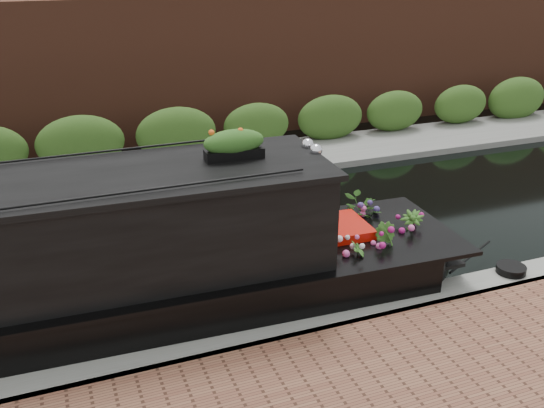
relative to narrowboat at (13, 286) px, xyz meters
name	(u,v)px	position (x,y,z in m)	size (l,w,h in m)	color
ground	(236,241)	(3.84, 1.98, -0.91)	(80.00, 80.00, 0.00)	black
near_bank_coping	(306,335)	(3.84, -1.32, -0.91)	(40.00, 0.60, 0.50)	gray
far_bank_path	(185,172)	(3.84, 6.18, -0.91)	(40.00, 2.40, 0.34)	gray
far_hedge	(177,161)	(3.84, 7.08, -0.91)	(40.00, 1.10, 2.80)	#33571D
far_brick_wall	(161,139)	(3.84, 9.18, -0.91)	(40.00, 1.00, 8.00)	#5A2E1E
narrowboat	(13,286)	(0.00, 0.00, 0.00)	(13.07, 2.78, 3.04)	black
rope_fender	(435,250)	(6.96, 0.00, -0.73)	(0.34, 0.34, 0.46)	olive
coiled_mooring_rope	(511,269)	(7.56, -1.25, -0.60)	(0.48, 0.48, 0.12)	black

